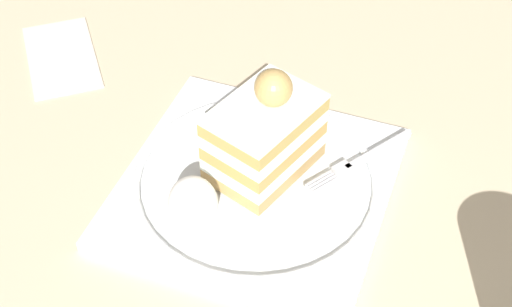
% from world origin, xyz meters
% --- Properties ---
extents(ground_plane, '(2.40, 2.40, 0.00)m').
position_xyz_m(ground_plane, '(0.00, 0.00, 0.00)').
color(ground_plane, '#C7B694').
extents(dessert_plate, '(0.27, 0.27, 0.02)m').
position_xyz_m(dessert_plate, '(-0.02, 0.02, 0.01)').
color(dessert_plate, white).
rests_on(dessert_plate, ground_plane).
extents(cake_slice, '(0.12, 0.11, 0.10)m').
position_xyz_m(cake_slice, '(-0.01, 0.02, 0.06)').
color(cake_slice, tan).
rests_on(cake_slice, dessert_plate).
extents(whipped_cream_dollop, '(0.04, 0.04, 0.05)m').
position_xyz_m(whipped_cream_dollop, '(-0.08, 0.07, 0.04)').
color(whipped_cream_dollop, white).
rests_on(whipped_cream_dollop, dessert_plate).
extents(fork, '(0.09, 0.09, 0.00)m').
position_xyz_m(fork, '(0.01, -0.06, 0.02)').
color(fork, silver).
rests_on(fork, dessert_plate).
extents(folded_napkin, '(0.15, 0.12, 0.00)m').
position_xyz_m(folded_napkin, '(0.13, 0.27, 0.00)').
color(folded_napkin, beige).
rests_on(folded_napkin, ground_plane).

